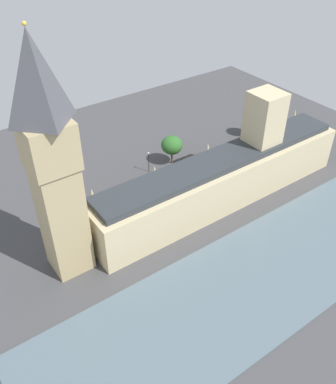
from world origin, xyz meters
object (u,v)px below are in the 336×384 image
at_px(double_decker_bus_opposite_hall, 236,153).
at_px(car_blue_by_river_gate, 128,199).
at_px(pedestrian_trailing, 265,155).
at_px(street_lamp_under_trees, 148,158).
at_px(parliament_building, 226,175).
at_px(plane_tree_kerbside, 251,119).
at_px(plane_tree_leading, 172,145).
at_px(car_yellow_cab_corner, 257,145).
at_px(clock_tower, 52,162).
at_px(double_decker_bus_near_tower, 203,161).
at_px(car_black_far_end, 155,193).

height_order(double_decker_bus_opposite_hall, car_blue_by_river_gate, double_decker_bus_opposite_hall).
distance_m(pedestrian_trailing, street_lamp_under_trees, 38.03).
distance_m(parliament_building, plane_tree_kerbside, 37.65).
distance_m(double_decker_bus_opposite_hall, plane_tree_kerbside, 17.72).
xyz_separation_m(car_blue_by_river_gate, plane_tree_leading, (8.86, -21.07, 5.50)).
xyz_separation_m(plane_tree_kerbside, plane_tree_leading, (1.24, 32.23, 0.11)).
height_order(parliament_building, plane_tree_kerbside, parliament_building).
relative_size(pedestrian_trailing, street_lamp_under_trees, 0.23).
relative_size(parliament_building, car_blue_by_river_gate, 16.79).
distance_m(double_decker_bus_opposite_hall, car_blue_by_river_gate, 38.47).
height_order(car_yellow_cab_corner, plane_tree_leading, plane_tree_leading).
xyz_separation_m(car_yellow_cab_corner, plane_tree_leading, (8.66, 28.68, 5.50)).
height_order(parliament_building, car_yellow_cab_corner, parliament_building).
xyz_separation_m(clock_tower, pedestrian_trailing, (6.91, -70.30, -26.95)).
relative_size(clock_tower, car_yellow_cab_corner, 12.37).
xyz_separation_m(double_decker_bus_opposite_hall, street_lamp_under_trees, (10.22, 25.82, 2.09)).
xyz_separation_m(pedestrian_trailing, plane_tree_leading, (14.29, 26.50, 5.68)).
xyz_separation_m(car_yellow_cab_corner, street_lamp_under_trees, (8.75, 37.16, 3.84)).
height_order(parliament_building, clock_tower, clock_tower).
bearing_deg(car_yellow_cab_corner, plane_tree_kerbside, 159.02).
relative_size(parliament_building, double_decker_bus_near_tower, 7.15).
xyz_separation_m(double_decker_bus_near_tower, car_blue_by_river_gate, (-0.88, 27.04, -1.75)).
bearing_deg(car_black_far_end, plane_tree_kerbside, 101.77).
distance_m(double_decker_bus_opposite_hall, car_black_far_end, 30.93).
distance_m(car_yellow_cab_corner, car_blue_by_river_gate, 49.75).
relative_size(clock_tower, street_lamp_under_trees, 7.82).
bearing_deg(double_decker_bus_opposite_hall, double_decker_bus_near_tower, -96.59).
bearing_deg(plane_tree_kerbside, pedestrian_trailing, 156.31).
bearing_deg(car_blue_by_river_gate, parliament_building, 62.64).
height_order(car_yellow_cab_corner, street_lamp_under_trees, street_lamp_under_trees).
distance_m(double_decker_bus_opposite_hall, double_decker_bus_near_tower, 11.57).
height_order(clock_tower, car_black_far_end, clock_tower).
xyz_separation_m(pedestrian_trailing, street_lamp_under_trees, (14.38, 34.98, 4.02)).
distance_m(car_blue_by_river_gate, street_lamp_under_trees, 15.92).
relative_size(parliament_building, car_black_far_end, 17.92).
distance_m(car_yellow_cab_corner, pedestrian_trailing, 6.04).
relative_size(double_decker_bus_opposite_hall, street_lamp_under_trees, 1.56).
height_order(double_decker_bus_near_tower, plane_tree_kerbside, plane_tree_kerbside).
xyz_separation_m(double_decker_bus_opposite_hall, plane_tree_leading, (10.13, 17.34, 3.76)).
bearing_deg(clock_tower, double_decker_bus_near_tower, -75.12).
bearing_deg(double_decker_bus_near_tower, car_blue_by_river_gate, 97.36).
bearing_deg(double_decker_bus_near_tower, pedestrian_trailing, -101.61).
bearing_deg(street_lamp_under_trees, plane_tree_leading, -90.63).
height_order(plane_tree_kerbside, plane_tree_leading, plane_tree_leading).
bearing_deg(car_black_far_end, double_decker_bus_near_tower, 98.14).
bearing_deg(plane_tree_kerbside, car_black_far_end, 101.75).
height_order(car_blue_by_river_gate, street_lamp_under_trees, street_lamp_under_trees).
xyz_separation_m(parliament_building, car_blue_by_river_gate, (13.89, 22.42, -6.77)).
bearing_deg(car_black_far_end, car_yellow_cab_corner, 92.86).
distance_m(car_yellow_cab_corner, double_decker_bus_near_tower, 22.78).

